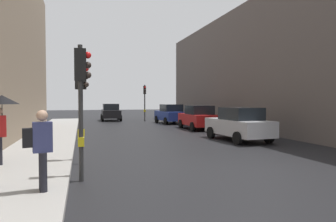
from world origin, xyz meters
TOP-DOWN VIEW (x-y plane):
  - ground_plane at (0.00, 0.00)m, footprint 120.00×120.00m
  - sidewalk_kerb at (-6.98, 6.00)m, footprint 2.69×40.00m
  - building_facade_right at (11.63, 10.80)m, footprint 12.00×31.59m
  - traffic_light_near_left at (-5.31, 0.04)m, footprint 0.43×0.24m
  - traffic_light_near_right at (-5.31, 2.28)m, footprint 0.45×0.34m
  - traffic_light_far_median at (0.92, 22.33)m, footprint 0.25×0.43m
  - car_dark_suv at (-2.36, 24.01)m, footprint 2.11×4.25m
  - car_silver_hatchback at (2.68, 6.11)m, footprint 2.26×4.32m
  - car_red_sedan at (2.93, 12.52)m, footprint 2.07×4.23m
  - car_blue_van at (2.56, 18.53)m, footprint 2.21×4.30m
  - pedestrian_with_umbrella at (-7.70, 2.16)m, footprint 1.00×1.00m
  - pedestrian_with_grey_backpack at (-6.18, -1.15)m, footprint 0.64×0.39m

SIDE VIEW (x-z plane):
  - ground_plane at x=0.00m, z-range 0.00..0.00m
  - sidewalk_kerb at x=-6.98m, z-range 0.00..0.16m
  - car_dark_suv at x=-2.36m, z-range 0.00..1.76m
  - car_silver_hatchback at x=2.68m, z-range 0.00..1.76m
  - car_red_sedan at x=2.93m, z-range 0.00..1.76m
  - car_blue_van at x=2.56m, z-range 0.00..1.76m
  - pedestrian_with_grey_backpack at x=-6.18m, z-range 0.28..2.05m
  - pedestrian_with_umbrella at x=-7.70m, z-range 0.77..2.91m
  - traffic_light_near_right at x=-5.31m, z-range 0.65..4.10m
  - traffic_light_near_left at x=-5.31m, z-range 0.68..4.26m
  - traffic_light_far_median at x=0.92m, z-range 0.70..4.41m
  - building_facade_right at x=11.63m, z-range 0.00..8.93m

